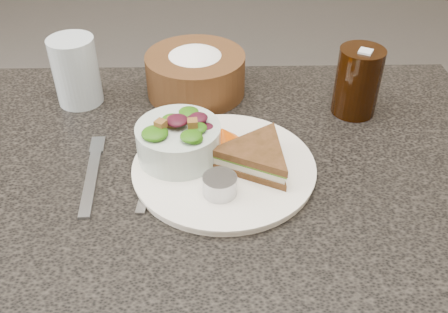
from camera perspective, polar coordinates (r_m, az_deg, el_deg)
name	(u,v)px	position (r m, az deg, el deg)	size (l,w,h in m)	color
dining_table	(222,302)	(1.11, -0.26, -16.24)	(1.00, 0.70, 0.75)	black
dinner_plate	(224,168)	(0.82, 0.00, -1.31)	(0.30, 0.30, 0.01)	white
sandwich	(256,157)	(0.80, 3.71, -0.05)	(0.15, 0.15, 0.04)	brown
salad_bowl	(178,136)	(0.81, -5.25, 2.36)	(0.14, 0.14, 0.08)	#B3C6BB
dressing_ramekin	(220,185)	(0.75, -0.49, -3.31)	(0.05, 0.05, 0.03)	#A4A6AA
orange_wedge	(222,136)	(0.85, -0.20, 2.39)	(0.07, 0.07, 0.03)	#EC5404
fork	(91,178)	(0.83, -14.92, -2.42)	(0.02, 0.18, 0.00)	#A5ABB4
knife	(153,167)	(0.83, -8.15, -1.21)	(0.01, 0.22, 0.00)	#ABACAE
bread_basket	(195,67)	(1.01, -3.29, 10.12)	(0.20, 0.20, 0.11)	#4F2F18
cola_glass	(358,79)	(0.97, 15.07, 8.57)	(0.08, 0.08, 0.14)	black
water_glass	(76,71)	(1.01, -16.57, 9.34)	(0.09, 0.09, 0.13)	#A9B9C3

